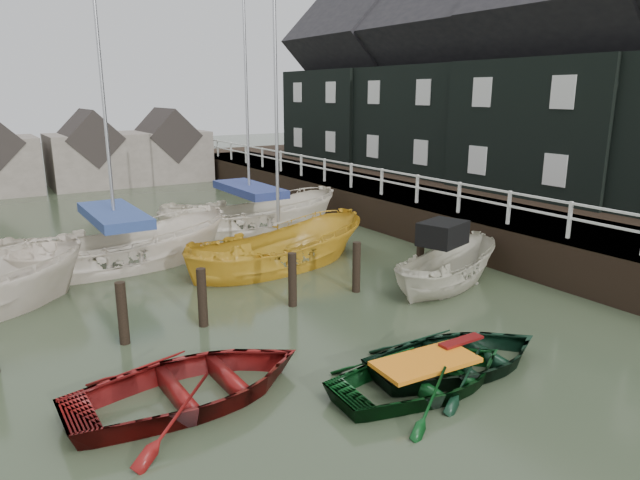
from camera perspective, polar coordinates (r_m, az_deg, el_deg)
ground at (r=11.76m, az=-0.48°, el=-12.18°), size 120.00×120.00×0.00m
pier at (r=24.60m, az=5.89°, el=3.73°), size 3.04×32.00×2.70m
land_strip at (r=28.44m, az=14.64°, el=3.34°), size 14.00×38.00×1.50m
quay_houses at (r=27.05m, az=17.56°, el=14.71°), size 6.52×28.14×10.01m
mooring_pilings at (r=13.59m, az=-11.31°, el=-6.39°), size 13.72×0.22×1.80m
far_sheds at (r=35.66m, az=-22.25°, el=7.95°), size 14.00×4.08×4.39m
rowboat_red at (r=10.72m, az=-12.55°, el=-15.39°), size 4.37×3.17×0.89m
rowboat_green at (r=11.05m, az=10.41°, el=-14.31°), size 3.88×2.88×0.77m
rowboat_dkgreen at (r=11.86m, az=13.77°, el=-12.38°), size 4.17×3.23×0.79m
motorboat at (r=16.51m, az=12.38°, el=-4.16°), size 4.79×2.93×2.68m
sailboat_b at (r=18.97m, az=-19.49°, el=-2.32°), size 7.18×2.74×11.22m
sailboat_c at (r=18.07m, az=-4.12°, el=-2.49°), size 6.86×3.37×9.76m
sailboat_d at (r=22.78m, az=-6.96°, el=1.16°), size 7.51×3.89×12.47m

